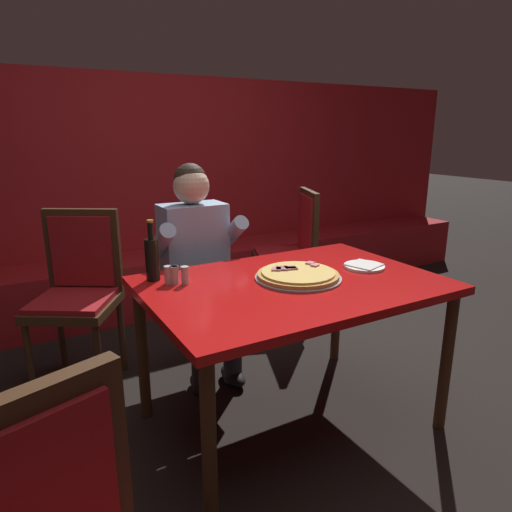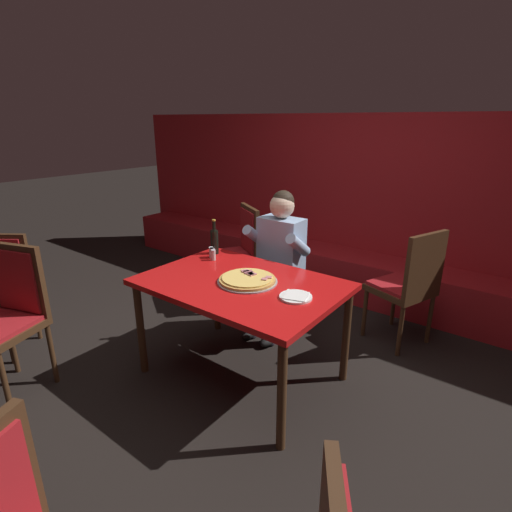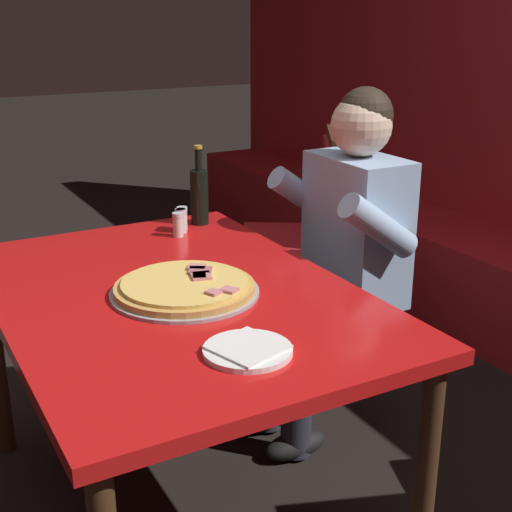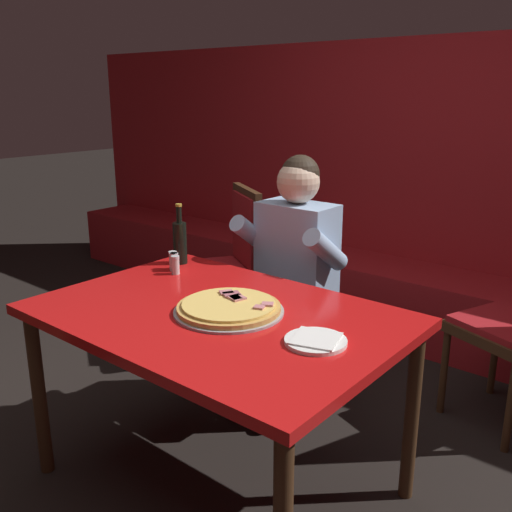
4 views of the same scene
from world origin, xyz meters
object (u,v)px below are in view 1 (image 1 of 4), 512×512
Objects in this scene: main_dining_table at (293,296)px; dining_chair_side_aisle at (293,245)px; beer_bottle at (152,258)px; shaker_red_pepper_flakes at (185,276)px; diner_seated_blue_shirt at (200,263)px; plate_white_paper at (364,266)px; shaker_black_pepper at (168,276)px; shaker_oregano at (175,276)px; dining_chair_near_left at (78,285)px; pizza at (298,275)px; shaker_parmesan at (174,276)px.

main_dining_table is 1.45m from dining_chair_side_aisle.
beer_bottle is 3.40× the size of shaker_red_pepper_flakes.
main_dining_table is 1.08× the size of diner_seated_blue_shirt.
plate_white_paper reaches higher than main_dining_table.
main_dining_table is 6.57× the size of plate_white_paper.
shaker_black_pepper is (-0.97, 0.26, 0.03)m from plate_white_paper.
beer_bottle reaches higher than shaker_oregano.
dining_chair_near_left is at bearing 142.69° from plate_white_paper.
pizza is at bearing -28.15° from beer_bottle.
pizza is 0.33× the size of diner_seated_blue_shirt.
pizza is 0.41m from plate_white_paper.
dining_chair_near_left is at bearing 114.24° from shaker_oregano.
plate_white_paper is 0.21× the size of dining_chair_near_left.
dining_chair_side_aisle is (1.31, 0.95, -0.22)m from shaker_oregano.
shaker_black_pepper is 0.07× the size of diner_seated_blue_shirt.
pizza is 4.86× the size of shaker_parmesan.
dining_chair_near_left is at bearing -172.53° from dining_chair_side_aisle.
beer_bottle is at bearing 148.62° from main_dining_table.
dining_chair_near_left reaches higher than shaker_black_pepper.
shaker_black_pepper reaches higher than pizza.
beer_bottle reaches higher than dining_chair_near_left.
diner_seated_blue_shirt is 1.12m from dining_chair_side_aisle.
diner_seated_blue_shirt is at bearing 55.48° from shaker_oregano.
shaker_red_pepper_flakes is 0.56m from diner_seated_blue_shirt.
shaker_red_pepper_flakes is 0.87m from dining_chair_near_left.
plate_white_paper is 0.21× the size of dining_chair_side_aisle.
shaker_black_pepper is (0.04, -0.09, -0.07)m from beer_bottle.
shaker_parmesan is 0.08× the size of dining_chair_near_left.
shaker_parmesan is 1.00× the size of shaker_oregano.
plate_white_paper is at bearing -13.08° from shaker_red_pepper_flakes.
main_dining_table is 16.03× the size of shaker_red_pepper_flakes.
main_dining_table is 16.03× the size of shaker_black_pepper.
diner_seated_blue_shirt is 0.71m from dining_chair_near_left.
dining_chair_side_aisle is at bearing 31.35° from beer_bottle.
shaker_oregano and shaker_red_pepper_flakes have the same top height.
dining_chair_near_left reaches higher than shaker_oregano.
dining_chair_near_left is at bearing 113.98° from shaker_parmesan.
shaker_black_pepper is 1.00× the size of shaker_oregano.
shaker_oregano is at bearing -65.76° from dining_chair_near_left.
plate_white_paper is at bearing -14.14° from shaker_parmesan.
dining_chair_near_left reaches higher than plate_white_paper.
beer_bottle is 0.14m from shaker_parmesan.
dining_chair_side_aisle is 0.99× the size of dining_chair_near_left.
shaker_oregano is (0.07, -0.10, -0.07)m from beer_bottle.
diner_seated_blue_shirt is at bearing 55.25° from shaker_parmesan.
dining_chair_near_left reaches higher than pizza.
dining_chair_near_left is (-0.64, 0.28, -0.11)m from diner_seated_blue_shirt.
shaker_parmesan is at bearing 165.86° from plate_white_paper.
shaker_red_pepper_flakes is at bearing -37.09° from shaker_oregano.
dining_chair_side_aisle reaches higher than main_dining_table.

